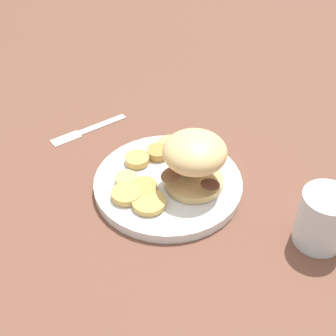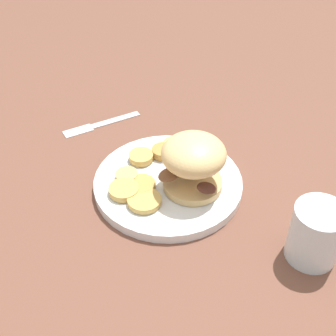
% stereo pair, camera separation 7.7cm
% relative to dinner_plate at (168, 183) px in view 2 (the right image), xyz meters
% --- Properties ---
extents(ground_plane, '(4.00, 4.00, 0.00)m').
position_rel_dinner_plate_xyz_m(ground_plane, '(0.00, 0.00, -0.01)').
color(ground_plane, brown).
extents(dinner_plate, '(0.25, 0.25, 0.02)m').
position_rel_dinner_plate_xyz_m(dinner_plate, '(0.00, 0.00, 0.00)').
color(dinner_plate, white).
rests_on(dinner_plate, ground_plane).
extents(sandwich, '(0.11, 0.11, 0.10)m').
position_rel_dinner_plate_xyz_m(sandwich, '(-0.03, 0.03, 0.06)').
color(sandwich, tan).
rests_on(sandwich, dinner_plate).
extents(potato_round_0, '(0.04, 0.04, 0.01)m').
position_rel_dinner_plate_xyz_m(potato_round_0, '(-0.02, -0.06, 0.01)').
color(potato_round_0, '#BC8942').
rests_on(potato_round_0, dinner_plate).
extents(potato_round_1, '(0.05, 0.05, 0.01)m').
position_rel_dinner_plate_xyz_m(potato_round_1, '(0.05, 0.00, 0.01)').
color(potato_round_1, tan).
rests_on(potato_round_1, dinner_plate).
extents(potato_round_2, '(0.05, 0.05, 0.01)m').
position_rel_dinner_plate_xyz_m(potato_round_2, '(0.08, 0.00, 0.01)').
color(potato_round_2, tan).
rests_on(potato_round_2, dinner_plate).
extents(potato_round_3, '(0.05, 0.05, 0.01)m').
position_rel_dinner_plate_xyz_m(potato_round_3, '(-0.05, -0.07, 0.01)').
color(potato_round_3, '#DBB766').
rests_on(potato_round_3, dinner_plate).
extents(potato_round_4, '(0.04, 0.04, 0.01)m').
position_rel_dinner_plate_xyz_m(potato_round_4, '(0.02, -0.07, 0.01)').
color(potato_round_4, tan).
rests_on(potato_round_4, dinner_plate).
extents(potato_round_5, '(0.04, 0.04, 0.01)m').
position_rel_dinner_plate_xyz_m(potato_round_5, '(0.06, -0.03, 0.01)').
color(potato_round_5, '#DBB766').
rests_on(potato_round_5, dinner_plate).
extents(potato_round_6, '(0.05, 0.05, 0.01)m').
position_rel_dinner_plate_xyz_m(potato_round_6, '(0.06, 0.04, 0.01)').
color(potato_round_6, tan).
rests_on(potato_round_6, dinner_plate).
extents(fork, '(0.16, 0.03, 0.00)m').
position_rel_dinner_plate_xyz_m(fork, '(0.05, -0.22, -0.01)').
color(fork, silver).
rests_on(fork, ground_plane).
extents(drinking_glass, '(0.08, 0.08, 0.09)m').
position_rel_dinner_plate_xyz_m(drinking_glass, '(-0.13, 0.22, 0.04)').
color(drinking_glass, silver).
rests_on(drinking_glass, ground_plane).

